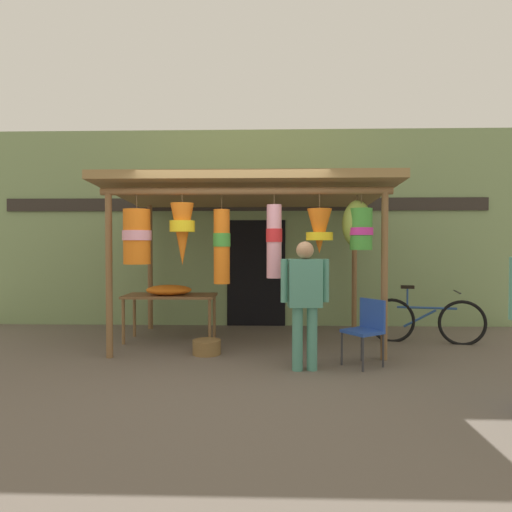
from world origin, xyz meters
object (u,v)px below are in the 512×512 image
parked_bicycle (426,321)px  display_table (170,299)px  folding_chair (367,326)px  flower_heap_on_table (170,290)px  wicker_basket_by_table (207,347)px  customer_foreground (305,295)px

parked_bicycle → display_table: bearing=179.3°
display_table → folding_chair: (2.82, -1.37, -0.16)m
parked_bicycle → flower_heap_on_table: bearing=-179.9°
wicker_basket_by_table → parked_bicycle: bearing=13.7°
parked_bicycle → customer_foreground: 2.62m
display_table → flower_heap_on_table: size_ratio=1.99×
wicker_basket_by_table → customer_foreground: customer_foreground is taller
wicker_basket_by_table → parked_bicycle: 3.44m
wicker_basket_by_table → parked_bicycle: (3.33, 0.81, 0.25)m
folding_chair → customer_foreground: (-0.81, -0.25, 0.42)m
display_table → flower_heap_on_table: 0.17m
display_table → parked_bicycle: (4.04, -0.05, -0.31)m
display_table → parked_bicycle: bearing=-0.7°
parked_bicycle → customer_foreground: bearing=-142.2°
wicker_basket_by_table → display_table: bearing=129.3°
folding_chair → wicker_basket_by_table: size_ratio=2.12×
parked_bicycle → wicker_basket_by_table: bearing=-166.3°
display_table → customer_foreground: size_ratio=0.91×
parked_bicycle → customer_foreground: size_ratio=1.09×
flower_heap_on_table → customer_foreground: (2.01, -1.56, 0.11)m
display_table → wicker_basket_by_table: bearing=-50.7°
display_table → folding_chair: bearing=-25.9°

